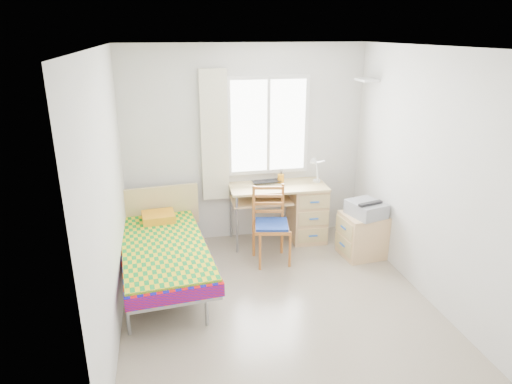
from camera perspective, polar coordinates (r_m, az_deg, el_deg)
The scene contains 17 objects.
floor at distance 5.02m, azimuth 2.64°, elevation -13.53°, with size 3.50×3.50×0.00m, color #BCAD93.
ceiling at distance 4.21m, azimuth 3.21°, elevation 17.65°, with size 3.50×3.50×0.00m, color white.
wall_back at distance 6.09m, azimuth -1.29°, elevation 5.88°, with size 3.20×3.20×0.00m, color silver.
wall_left at distance 4.34m, azimuth -18.00°, elevation -0.78°, with size 3.50×3.50×0.00m, color silver.
wall_right at distance 5.08m, azimuth 20.65°, elevation 1.82°, with size 3.50×3.50×0.00m, color silver.
window at distance 6.07m, azimuth 1.54°, elevation 8.26°, with size 1.10×0.04×1.30m.
curtain at distance 5.92m, azimuth -5.20°, elevation 6.91°, with size 0.35×0.05×1.70m, color #F0EDC6.
floating_shelf at distance 6.07m, azimuth 13.66°, elevation 13.46°, with size 0.20×0.32×0.03m, color white.
bed at distance 5.30m, azimuth -11.41°, elevation -6.86°, with size 1.09×2.05×0.86m.
desk at distance 6.26m, azimuth 5.76°, elevation -2.14°, with size 1.30×0.64×0.80m.
chair at distance 5.62m, azimuth 1.92°, elevation -3.52°, with size 0.49×0.49×0.96m.
cabinet at distance 5.98m, azimuth 13.16°, elevation -5.26°, with size 0.56×0.51×0.56m.
printer at distance 5.81m, azimuth 13.63°, elevation -2.00°, with size 0.47×0.51×0.19m.
laptop at distance 6.09m, azimuth 1.48°, elevation 1.12°, with size 0.39×0.25×0.03m, color black.
pen_cup at distance 6.16m, azimuth 3.12°, elevation 1.72°, with size 0.09×0.09×0.11m, color orange.
task_lamp at distance 6.05m, azimuth 7.49°, elevation 3.11°, with size 0.22×0.32×0.39m.
book at distance 6.07m, azimuth 1.19°, elevation -1.19°, with size 0.18×0.25×0.02m, color gray.
Camera 1 is at (-1.09, -4.06, 2.74)m, focal length 32.00 mm.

